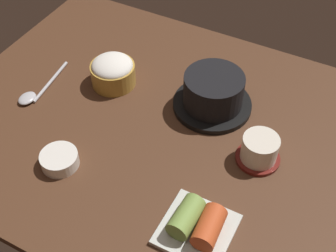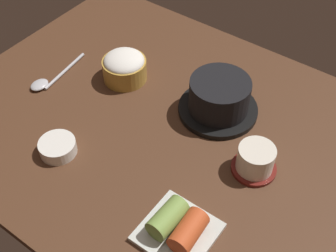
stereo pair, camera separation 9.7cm
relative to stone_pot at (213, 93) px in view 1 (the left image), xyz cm
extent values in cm
cube|color=#4C2D1C|center=(-6.80, -10.70, -5.21)|extent=(100.00, 76.00, 2.00)
cylinder|color=black|center=(0.00, 0.00, -3.56)|extent=(18.07, 18.07, 1.31)
cylinder|color=black|center=(0.00, 0.00, 0.85)|extent=(13.54, 13.54, 7.49)
cylinder|color=#D15619|center=(0.00, 0.00, 4.29)|extent=(11.91, 11.91, 0.60)
cylinder|color=#B78C38|center=(-24.45, -3.56, -1.55)|extent=(10.66, 10.66, 5.32)
ellipsoid|color=white|center=(-24.45, -3.56, 1.11)|extent=(9.80, 9.80, 3.73)
cylinder|color=maroon|center=(14.73, -9.95, -3.81)|extent=(9.25, 9.25, 0.80)
cylinder|color=silver|center=(14.73, -9.95, -0.71)|extent=(7.49, 7.49, 5.40)
cylinder|color=#C6D18C|center=(14.73, -9.95, 1.69)|extent=(6.37, 6.37, 0.40)
cube|color=silver|center=(10.75, -31.00, -3.71)|extent=(12.83, 12.83, 1.00)
cylinder|color=#7A9E47|center=(8.50, -31.00, -1.05)|extent=(4.63, 7.86, 4.33)
cylinder|color=#C64C23|center=(12.99, -31.00, -1.05)|extent=(4.79, 7.95, 4.33)
cylinder|color=white|center=(-20.68, -29.99, -2.77)|extent=(7.80, 7.80, 2.89)
cylinder|color=#386B2D|center=(-20.68, -29.99, -1.62)|extent=(6.40, 6.40, 0.50)
cylinder|color=#B7B7BC|center=(-38.07, -10.67, -3.81)|extent=(2.68, 15.29, 0.80)
ellipsoid|color=#B7B7BC|center=(-39.01, -18.26, -3.49)|extent=(3.60, 4.68, 1.26)
camera|label=1|loc=(25.89, -71.08, 69.47)|focal=48.60mm
camera|label=2|loc=(34.09, -65.98, 69.47)|focal=48.60mm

